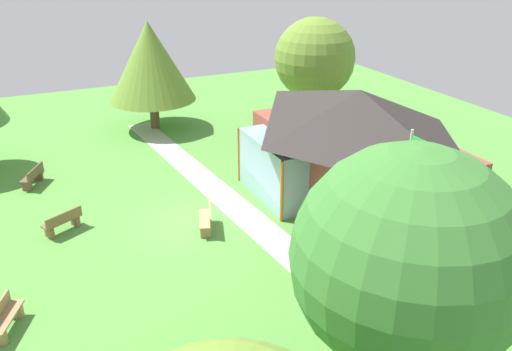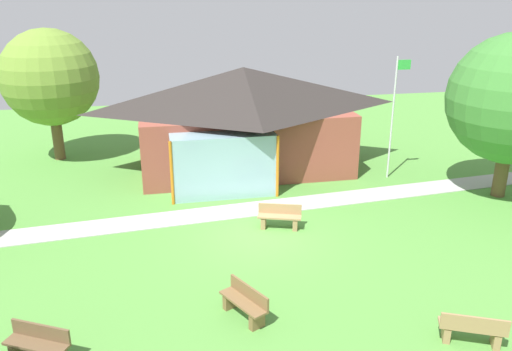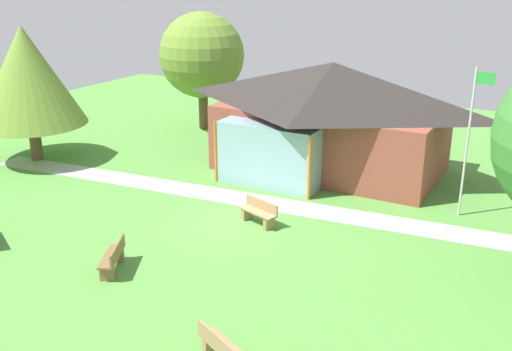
{
  "view_description": "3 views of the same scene",
  "coord_description": "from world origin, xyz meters",
  "px_view_note": "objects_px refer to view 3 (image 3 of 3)",
  "views": [
    {
      "loc": [
        17.25,
        -5.1,
        10.04
      ],
      "look_at": [
        0.01,
        2.89,
        1.45
      ],
      "focal_mm": 37.08,
      "sensor_mm": 36.0,
      "label": 1
    },
    {
      "loc": [
        -3.22,
        -15.59,
        7.95
      ],
      "look_at": [
        0.39,
        2.62,
        1.2
      ],
      "focal_mm": 36.79,
      "sensor_mm": 36.0,
      "label": 2
    },
    {
      "loc": [
        9.5,
        -15.51,
        8.27
      ],
      "look_at": [
        0.24,
        1.3,
        1.4
      ],
      "focal_mm": 40.83,
      "sensor_mm": 36.0,
      "label": 3
    }
  ],
  "objects_px": {
    "bench_front_right": "(223,350)",
    "bench_rear_near_path": "(259,213)",
    "pavilion": "(328,115)",
    "tree_west_hedge": "(27,76)",
    "tree_behind_pavilion_left": "(202,55)",
    "bench_front_center": "(113,258)",
    "flagpole": "(469,136)"
  },
  "relations": [
    {
      "from": "bench_front_right",
      "to": "bench_front_center",
      "type": "distance_m",
      "value": 5.44
    },
    {
      "from": "flagpole",
      "to": "bench_rear_near_path",
      "type": "height_order",
      "value": "flagpole"
    },
    {
      "from": "flagpole",
      "to": "bench_front_center",
      "type": "bearing_deg",
      "value": -131.75
    },
    {
      "from": "bench_front_right",
      "to": "bench_rear_near_path",
      "type": "xyz_separation_m",
      "value": [
        -2.92,
        7.0,
        0.0
      ]
    },
    {
      "from": "flagpole",
      "to": "tree_behind_pavilion_left",
      "type": "xyz_separation_m",
      "value": [
        -14.54,
        5.56,
        1.03
      ]
    },
    {
      "from": "bench_front_center",
      "to": "bench_rear_near_path",
      "type": "height_order",
      "value": "same"
    },
    {
      "from": "tree_west_hedge",
      "to": "tree_behind_pavilion_left",
      "type": "height_order",
      "value": "tree_behind_pavilion_left"
    },
    {
      "from": "pavilion",
      "to": "bench_rear_near_path",
      "type": "distance_m",
      "value": 6.74
    },
    {
      "from": "bench_rear_near_path",
      "to": "tree_west_hedge",
      "type": "xyz_separation_m",
      "value": [
        -12.2,
        1.3,
        3.43
      ]
    },
    {
      "from": "pavilion",
      "to": "bench_front_center",
      "type": "bearing_deg",
      "value": -99.68
    },
    {
      "from": "flagpole",
      "to": "bench_front_right",
      "type": "height_order",
      "value": "flagpole"
    },
    {
      "from": "tree_behind_pavilion_left",
      "to": "bench_front_right",
      "type": "bearing_deg",
      "value": -55.15
    },
    {
      "from": "flagpole",
      "to": "bench_front_center",
      "type": "relative_size",
      "value": 3.42
    },
    {
      "from": "bench_front_right",
      "to": "pavilion",
      "type": "bearing_deg",
      "value": 127.33
    },
    {
      "from": "bench_rear_near_path",
      "to": "tree_west_hedge",
      "type": "height_order",
      "value": "tree_west_hedge"
    },
    {
      "from": "pavilion",
      "to": "flagpole",
      "type": "height_order",
      "value": "flagpole"
    },
    {
      "from": "tree_west_hedge",
      "to": "bench_rear_near_path",
      "type": "bearing_deg",
      "value": -6.08
    },
    {
      "from": "bench_front_center",
      "to": "tree_behind_pavilion_left",
      "type": "distance_m",
      "value": 16.3
    },
    {
      "from": "pavilion",
      "to": "bench_front_right",
      "type": "xyz_separation_m",
      "value": [
        3.08,
        -13.43,
        -2.0
      ]
    },
    {
      "from": "flagpole",
      "to": "bench_rear_near_path",
      "type": "bearing_deg",
      "value": -145.54
    },
    {
      "from": "flagpole",
      "to": "bench_front_center",
      "type": "xyz_separation_m",
      "value": [
        -7.98,
        -8.95,
        -2.5
      ]
    },
    {
      "from": "bench_front_center",
      "to": "bench_rear_near_path",
      "type": "xyz_separation_m",
      "value": [
        2.09,
        4.9,
        0.0
      ]
    },
    {
      "from": "flagpole",
      "to": "bench_rear_near_path",
      "type": "distance_m",
      "value": 7.57
    },
    {
      "from": "pavilion",
      "to": "bench_front_center",
      "type": "xyz_separation_m",
      "value": [
        -1.93,
        -11.33,
        -2.0
      ]
    },
    {
      "from": "pavilion",
      "to": "bench_rear_near_path",
      "type": "xyz_separation_m",
      "value": [
        0.16,
        -6.43,
        -2.0
      ]
    },
    {
      "from": "flagpole",
      "to": "pavilion",
      "type": "bearing_deg",
      "value": 158.49
    },
    {
      "from": "pavilion",
      "to": "tree_west_hedge",
      "type": "distance_m",
      "value": 13.17
    },
    {
      "from": "bench_front_right",
      "to": "bench_rear_near_path",
      "type": "bearing_deg",
      "value": 137.06
    },
    {
      "from": "tree_behind_pavilion_left",
      "to": "tree_west_hedge",
      "type": "bearing_deg",
      "value": -113.2
    },
    {
      "from": "pavilion",
      "to": "tree_west_hedge",
      "type": "height_order",
      "value": "tree_west_hedge"
    },
    {
      "from": "flagpole",
      "to": "tree_west_hedge",
      "type": "distance_m",
      "value": 18.33
    },
    {
      "from": "tree_west_hedge",
      "to": "bench_front_center",
      "type": "bearing_deg",
      "value": -31.52
    }
  ]
}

